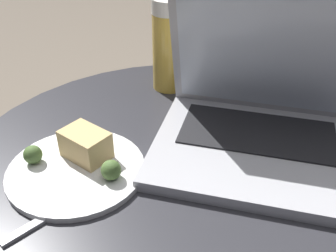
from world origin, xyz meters
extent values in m
cylinder|color=#2D2D33|center=(0.00, 0.00, 0.51)|extent=(0.75, 0.75, 0.02)
cube|color=#B2B2B7|center=(0.09, 0.05, 0.53)|extent=(0.32, 0.26, 0.02)
cube|color=black|center=(0.09, 0.09, 0.54)|extent=(0.25, 0.13, 0.00)
cube|color=#B2B2B7|center=(0.09, 0.14, 0.66)|extent=(0.32, 0.09, 0.25)
cube|color=silver|center=(0.09, 0.14, 0.66)|extent=(0.29, 0.07, 0.22)
cylinder|color=gold|center=(-0.10, 0.24, 0.60)|extent=(0.07, 0.07, 0.16)
cylinder|color=white|center=(-0.10, 0.24, 0.69)|extent=(0.07, 0.07, 0.03)
cylinder|color=white|center=(-0.16, -0.06, 0.52)|extent=(0.21, 0.21, 0.01)
cube|color=#DBB775|center=(-0.16, -0.03, 0.55)|extent=(0.08, 0.07, 0.04)
sphere|color=#4C6B33|center=(-0.23, -0.07, 0.54)|extent=(0.03, 0.03, 0.03)
sphere|color=#4C6B33|center=(-0.10, -0.07, 0.54)|extent=(0.03, 0.03, 0.03)
cube|color=#B2B2B7|center=(-0.16, -0.16, 0.52)|extent=(0.07, 0.12, 0.00)
cube|color=#B2B2B7|center=(-0.11, -0.08, 0.52)|extent=(0.05, 0.06, 0.00)
camera|label=1|loc=(0.09, -0.47, 0.90)|focal=42.00mm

